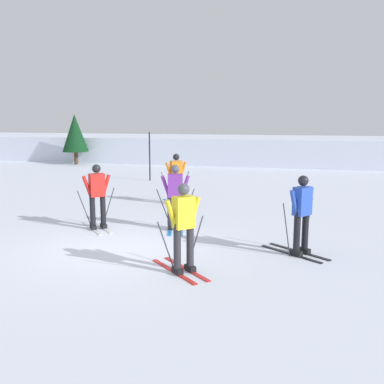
{
  "coord_description": "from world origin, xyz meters",
  "views": [
    {
      "loc": [
        4.02,
        -8.88,
        2.88
      ],
      "look_at": [
        1.02,
        2.53,
        0.9
      ],
      "focal_mm": 41.17,
      "sensor_mm": 36.0,
      "label": 1
    }
  ],
  "objects_px": {
    "trail_marker_pole": "(150,156)",
    "conifer_far_left": "(75,133)",
    "skier_purple": "(175,195)",
    "skier_red": "(97,195)",
    "skier_orange": "(176,177)",
    "skier_yellow": "(183,226)",
    "skier_blue": "(301,213)"
  },
  "relations": [
    {
      "from": "skier_blue",
      "to": "skier_purple",
      "type": "xyz_separation_m",
      "value": [
        -3.19,
        1.38,
        -0.0
      ]
    },
    {
      "from": "skier_purple",
      "to": "trail_marker_pole",
      "type": "height_order",
      "value": "trail_marker_pole"
    },
    {
      "from": "skier_orange",
      "to": "skier_red",
      "type": "distance_m",
      "value": 3.94
    },
    {
      "from": "skier_yellow",
      "to": "skier_red",
      "type": "distance_m",
      "value": 4.05
    },
    {
      "from": "trail_marker_pole",
      "to": "skier_yellow",
      "type": "bearing_deg",
      "value": -67.05
    },
    {
      "from": "skier_yellow",
      "to": "conifer_far_left",
      "type": "relative_size",
      "value": 0.55
    },
    {
      "from": "skier_red",
      "to": "skier_yellow",
      "type": "bearing_deg",
      "value": -40.54
    },
    {
      "from": "skier_purple",
      "to": "conifer_far_left",
      "type": "bearing_deg",
      "value": 127.32
    },
    {
      "from": "skier_yellow",
      "to": "trail_marker_pole",
      "type": "relative_size",
      "value": 0.76
    },
    {
      "from": "conifer_far_left",
      "to": "skier_red",
      "type": "bearing_deg",
      "value": -58.87
    },
    {
      "from": "skier_orange",
      "to": "conifer_far_left",
      "type": "relative_size",
      "value": 0.55
    },
    {
      "from": "skier_purple",
      "to": "conifer_far_left",
      "type": "height_order",
      "value": "conifer_far_left"
    },
    {
      "from": "trail_marker_pole",
      "to": "conifer_far_left",
      "type": "height_order",
      "value": "conifer_far_left"
    },
    {
      "from": "trail_marker_pole",
      "to": "skier_blue",
      "type": "bearing_deg",
      "value": -54.67
    },
    {
      "from": "skier_purple",
      "to": "trail_marker_pole",
      "type": "distance_m",
      "value": 9.34
    },
    {
      "from": "skier_blue",
      "to": "trail_marker_pole",
      "type": "xyz_separation_m",
      "value": [
        -7.02,
        9.9,
        0.21
      ]
    },
    {
      "from": "skier_red",
      "to": "trail_marker_pole",
      "type": "distance_m",
      "value": 9.16
    },
    {
      "from": "skier_red",
      "to": "trail_marker_pole",
      "type": "height_order",
      "value": "trail_marker_pole"
    },
    {
      "from": "skier_blue",
      "to": "skier_purple",
      "type": "relative_size",
      "value": 1.0
    },
    {
      "from": "skier_purple",
      "to": "trail_marker_pole",
      "type": "xyz_separation_m",
      "value": [
        -3.82,
        8.52,
        0.21
      ]
    },
    {
      "from": "trail_marker_pole",
      "to": "conifer_far_left",
      "type": "bearing_deg",
      "value": 140.79
    },
    {
      "from": "skier_blue",
      "to": "conifer_far_left",
      "type": "distance_m",
      "value": 21.09
    },
    {
      "from": "skier_blue",
      "to": "conifer_far_left",
      "type": "relative_size",
      "value": 0.55
    },
    {
      "from": "skier_red",
      "to": "trail_marker_pole",
      "type": "bearing_deg",
      "value": 101.56
    },
    {
      "from": "conifer_far_left",
      "to": "skier_purple",
      "type": "bearing_deg",
      "value": -52.68
    },
    {
      "from": "skier_purple",
      "to": "skier_red",
      "type": "height_order",
      "value": "same"
    },
    {
      "from": "skier_yellow",
      "to": "skier_purple",
      "type": "xyz_separation_m",
      "value": [
        -1.09,
        3.08,
        0.0
      ]
    },
    {
      "from": "skier_orange",
      "to": "skier_purple",
      "type": "height_order",
      "value": "same"
    },
    {
      "from": "skier_red",
      "to": "conifer_far_left",
      "type": "xyz_separation_m",
      "value": [
        -8.9,
        14.73,
        1.04
      ]
    },
    {
      "from": "trail_marker_pole",
      "to": "skier_red",
      "type": "bearing_deg",
      "value": -78.44
    },
    {
      "from": "skier_red",
      "to": "conifer_far_left",
      "type": "distance_m",
      "value": 17.24
    },
    {
      "from": "skier_orange",
      "to": "skier_purple",
      "type": "xyz_separation_m",
      "value": [
        0.99,
        -3.36,
        -0.0
      ]
    }
  ]
}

